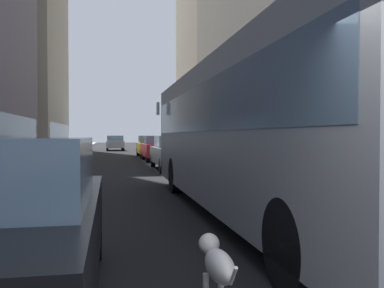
{
  "coord_description": "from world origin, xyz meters",
  "views": [
    {
      "loc": [
        -1.78,
        -1.64,
        1.64
      ],
      "look_at": [
        0.48,
        9.69,
        1.4
      ],
      "focal_mm": 38.66,
      "sensor_mm": 36.0,
      "label": 1
    }
  ],
  "objects_px": {
    "car_yellow_taxi": "(150,146)",
    "transit_bus": "(256,129)",
    "car_silver_sedan": "(115,143)",
    "car_grey_wagon": "(173,153)",
    "dalmatian_dog": "(217,266)",
    "car_red_coupe": "(157,148)"
  },
  "relations": [
    {
      "from": "transit_bus",
      "to": "car_red_coupe",
      "type": "relative_size",
      "value": 2.8
    },
    {
      "from": "transit_bus",
      "to": "dalmatian_dog",
      "type": "bearing_deg",
      "value": -113.83
    },
    {
      "from": "dalmatian_dog",
      "to": "car_grey_wagon",
      "type": "bearing_deg",
      "value": 82.65
    },
    {
      "from": "car_red_coupe",
      "to": "car_silver_sedan",
      "type": "relative_size",
      "value": 0.86
    },
    {
      "from": "car_red_coupe",
      "to": "car_silver_sedan",
      "type": "distance_m",
      "value": 19.93
    },
    {
      "from": "transit_bus",
      "to": "dalmatian_dog",
      "type": "height_order",
      "value": "transit_bus"
    },
    {
      "from": "car_silver_sedan",
      "to": "dalmatian_dog",
      "type": "relative_size",
      "value": 4.98
    },
    {
      "from": "transit_bus",
      "to": "car_silver_sedan",
      "type": "distance_m",
      "value": 37.98
    },
    {
      "from": "car_yellow_taxi",
      "to": "car_silver_sedan",
      "type": "bearing_deg",
      "value": 99.16
    },
    {
      "from": "car_red_coupe",
      "to": "car_silver_sedan",
      "type": "height_order",
      "value": "same"
    },
    {
      "from": "car_yellow_taxi",
      "to": "dalmatian_dog",
      "type": "xyz_separation_m",
      "value": [
        -2.07,
        -27.69,
        -0.31
      ]
    },
    {
      "from": "car_red_coupe",
      "to": "car_grey_wagon",
      "type": "height_order",
      "value": "same"
    },
    {
      "from": "car_red_coupe",
      "to": "dalmatian_dog",
      "type": "bearing_deg",
      "value": -95.19
    },
    {
      "from": "car_yellow_taxi",
      "to": "transit_bus",
      "type": "bearing_deg",
      "value": -90.0
    },
    {
      "from": "car_red_coupe",
      "to": "transit_bus",
      "type": "bearing_deg",
      "value": -90.0
    },
    {
      "from": "car_silver_sedan",
      "to": "car_grey_wagon",
      "type": "xyz_separation_m",
      "value": [
        2.4,
        -26.55,
        -0.0
      ]
    },
    {
      "from": "car_grey_wagon",
      "to": "dalmatian_dog",
      "type": "height_order",
      "value": "car_grey_wagon"
    },
    {
      "from": "car_yellow_taxi",
      "to": "dalmatian_dog",
      "type": "bearing_deg",
      "value": -94.27
    },
    {
      "from": "dalmatian_dog",
      "to": "car_silver_sedan",
      "type": "bearing_deg",
      "value": 90.45
    },
    {
      "from": "car_red_coupe",
      "to": "car_yellow_taxi",
      "type": "bearing_deg",
      "value": 90.0
    },
    {
      "from": "car_grey_wagon",
      "to": "car_yellow_taxi",
      "type": "bearing_deg",
      "value": 90.0
    },
    {
      "from": "car_yellow_taxi",
      "to": "dalmatian_dog",
      "type": "relative_size",
      "value": 4.53
    }
  ]
}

